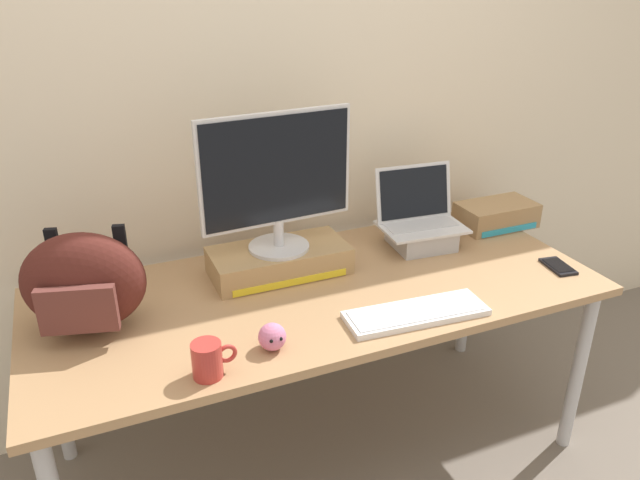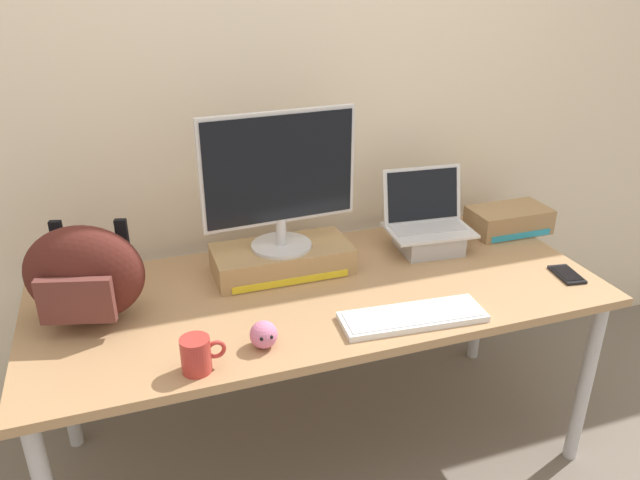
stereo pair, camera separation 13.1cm
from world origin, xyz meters
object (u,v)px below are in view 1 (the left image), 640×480
(plush_toy, at_px, (272,337))
(toner_box_cyan, at_px, (496,215))
(cell_phone, at_px, (558,266))
(toner_box_yellow, at_px, (279,260))
(desktop_monitor, at_px, (277,180))
(coffee_mug, at_px, (208,360))
(external_keyboard, at_px, (416,313))
(open_laptop, at_px, (420,230))
(messenger_backpack, at_px, (84,283))

(plush_toy, height_order, toner_box_cyan, toner_box_cyan)
(plush_toy, bearing_deg, cell_phone, 3.66)
(toner_box_yellow, relative_size, desktop_monitor, 0.89)
(coffee_mug, bearing_deg, cell_phone, 5.31)
(toner_box_cyan, bearing_deg, coffee_mug, -158.71)
(cell_phone, relative_size, plush_toy, 1.82)
(external_keyboard, relative_size, plush_toy, 5.74)
(toner_box_yellow, height_order, cell_phone, toner_box_yellow)
(desktop_monitor, xyz_separation_m, plush_toy, (-0.18, -0.43, -0.31))
(coffee_mug, bearing_deg, toner_box_yellow, 52.35)
(desktop_monitor, bearing_deg, coffee_mug, -131.49)
(toner_box_yellow, height_order, external_keyboard, toner_box_yellow)
(coffee_mug, bearing_deg, open_laptop, 27.07)
(plush_toy, bearing_deg, open_laptop, 29.98)
(open_laptop, distance_m, plush_toy, 0.88)
(plush_toy, relative_size, toner_box_cyan, 0.25)
(external_keyboard, bearing_deg, plush_toy, -176.93)
(open_laptop, bearing_deg, cell_phone, -41.00)
(desktop_monitor, distance_m, coffee_mug, 0.68)
(toner_box_yellow, distance_m, external_keyboard, 0.54)
(coffee_mug, relative_size, cell_phone, 0.85)
(external_keyboard, distance_m, messenger_backpack, 1.01)
(external_keyboard, xyz_separation_m, coffee_mug, (-0.67, -0.04, 0.04))
(open_laptop, height_order, plush_toy, open_laptop)
(plush_toy, bearing_deg, toner_box_yellow, 67.79)
(desktop_monitor, distance_m, toner_box_cyan, 1.02)
(desktop_monitor, bearing_deg, toner_box_yellow, 91.40)
(open_laptop, distance_m, external_keyboard, 0.54)
(desktop_monitor, bearing_deg, external_keyboard, -60.34)
(messenger_backpack, distance_m, coffee_mug, 0.47)
(messenger_backpack, bearing_deg, open_laptop, 20.83)
(toner_box_yellow, distance_m, desktop_monitor, 0.30)
(messenger_backpack, distance_m, plush_toy, 0.58)
(messenger_backpack, xyz_separation_m, toner_box_cyan, (1.62, 0.15, -0.10))
(messenger_backpack, xyz_separation_m, cell_phone, (1.59, -0.25, -0.15))
(messenger_backpack, bearing_deg, plush_toy, -18.95)
(open_laptop, bearing_deg, messenger_backpack, -169.97)
(toner_box_yellow, relative_size, coffee_mug, 3.90)
(desktop_monitor, distance_m, plush_toy, 0.56)
(open_laptop, bearing_deg, plush_toy, -145.49)
(external_keyboard, height_order, messenger_backpack, messenger_backpack)
(open_laptop, xyz_separation_m, toner_box_cyan, (0.39, 0.04, -0.01))
(desktop_monitor, height_order, cell_phone, desktop_monitor)
(open_laptop, relative_size, external_keyboard, 0.72)
(toner_box_yellow, bearing_deg, cell_phone, -21.10)
(external_keyboard, height_order, cell_phone, external_keyboard)
(toner_box_yellow, bearing_deg, messenger_backpack, -169.91)
(messenger_backpack, height_order, toner_box_cyan, messenger_backpack)
(external_keyboard, relative_size, messenger_backpack, 1.18)
(messenger_backpack, relative_size, coffee_mug, 3.18)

